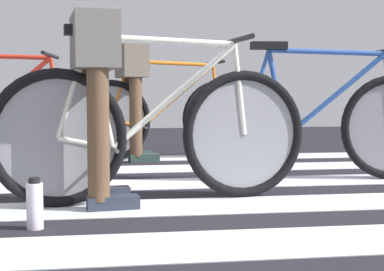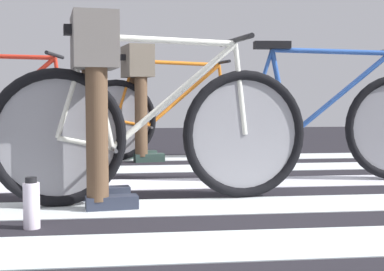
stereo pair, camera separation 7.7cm
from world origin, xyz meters
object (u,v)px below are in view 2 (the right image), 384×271
Objects in this scene: bicycle_4_of_4 at (172,117)px; water_bottle at (31,204)px; cyclist_1_of_4 at (95,82)px; bicycle_2_of_4 at (322,124)px; bicycle_1_of_4 at (154,131)px; cyclist_4_of_4 at (138,86)px.

bicycle_4_of_4 is 2.73m from water_bottle.
cyclist_1_of_4 is 4.44× the size of water_bottle.
bicycle_2_of_4 is 2.10m from water_bottle.
bicycle_1_of_4 is 0.82m from water_bottle.
cyclist_4_of_4 reaches higher than water_bottle.
bicycle_1_of_4 is 1.00× the size of bicycle_2_of_4.
bicycle_1_of_4 is at bearing 43.54° from water_bottle.
bicycle_4_of_4 is (-0.89, 1.42, 0.00)m from bicycle_2_of_4.
cyclist_4_of_4 reaches higher than bicycle_4_of_4.
bicycle_1_of_4 is at bearing -108.49° from bicycle_4_of_4.
bicycle_2_of_4 and bicycle_4_of_4 have the same top height.
bicycle_2_of_4 is at bearing 20.79° from bicycle_1_of_4.
cyclist_1_of_4 is 2.05m from cyclist_4_of_4.
cyclist_1_of_4 is at bearing -116.43° from bicycle_4_of_4.
bicycle_1_of_4 is at bearing -99.98° from cyclist_4_of_4.
cyclist_1_of_4 is at bearing -108.63° from cyclist_4_of_4.
bicycle_4_of_4 is (0.58, 2.09, -0.26)m from cyclist_1_of_4.
cyclist_4_of_4 is (-0.30, -0.06, 0.27)m from bicycle_4_of_4.
bicycle_2_of_4 is (1.16, 0.63, 0.00)m from bicycle_1_of_4.
bicycle_1_of_4 is at bearing -147.40° from bicycle_2_of_4.
bicycle_2_of_4 is at bearing 16.88° from cyclist_1_of_4.
bicycle_2_of_4 is 1.83m from cyclist_4_of_4.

